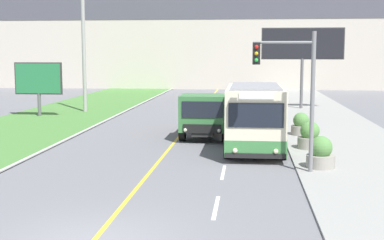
{
  "coord_description": "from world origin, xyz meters",
  "views": [
    {
      "loc": [
        3.63,
        -11.88,
        4.49
      ],
      "look_at": [
        1.1,
        12.25,
        1.4
      ],
      "focal_mm": 50.0,
      "sensor_mm": 36.0,
      "label": 1
    }
  ],
  "objects": [
    {
      "name": "lane_marking_centre",
      "position": [
        0.41,
        2.89,
        0.0
      ],
      "size": [
        2.88,
        140.0,
        0.01
      ],
      "color": "gold",
      "rests_on": "ground_plane"
    },
    {
      "name": "city_bus",
      "position": [
        3.96,
        12.15,
        1.52
      ],
      "size": [
        2.64,
        5.98,
        3.01
      ],
      "color": "beige",
      "rests_on": "ground_plane"
    },
    {
      "name": "dump_truck",
      "position": [
        1.43,
        15.92,
        1.2
      ],
      "size": [
        2.48,
        6.32,
        2.33
      ],
      "color": "black",
      "rests_on": "ground_plane"
    },
    {
      "name": "car_distant",
      "position": [
        3.81,
        35.23,
        0.69
      ],
      "size": [
        1.8,
        4.3,
        1.45
      ],
      "color": "maroon",
      "rests_on": "ground_plane"
    },
    {
      "name": "utility_pole_far",
      "position": [
        -8.61,
        27.25,
        5.64
      ],
      "size": [
        1.8,
        0.28,
        11.17
      ],
      "color": "#9E9E99",
      "rests_on": "ground_plane"
    },
    {
      "name": "traffic_light_mast",
      "position": [
        5.29,
        7.91,
        3.36
      ],
      "size": [
        2.28,
        0.32,
        5.24
      ],
      "color": "slate",
      "rests_on": "ground_plane"
    },
    {
      "name": "billboard_large",
      "position": [
        7.84,
        30.85,
        4.95
      ],
      "size": [
        6.38,
        0.24,
        6.38
      ],
      "color": "#59595B",
      "rests_on": "ground_plane"
    },
    {
      "name": "billboard_small",
      "position": [
        -10.93,
        24.1,
        2.57
      ],
      "size": [
        3.37,
        0.24,
        3.78
      ],
      "color": "#59595B",
      "rests_on": "ground_plane"
    },
    {
      "name": "planter_round_near",
      "position": [
        6.44,
        8.66,
        0.62
      ],
      "size": [
        1.09,
        1.09,
        1.23
      ],
      "color": "gray",
      "rests_on": "sidewalk_right"
    },
    {
      "name": "planter_round_second",
      "position": [
        6.49,
        12.79,
        0.63
      ],
      "size": [
        1.1,
        1.1,
        1.26
      ],
      "color": "gray",
      "rests_on": "sidewalk_right"
    },
    {
      "name": "planter_round_third",
      "position": [
        6.49,
        16.93,
        0.61
      ],
      "size": [
        1.06,
        1.06,
        1.2
      ],
      "color": "gray",
      "rests_on": "sidewalk_right"
    }
  ]
}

